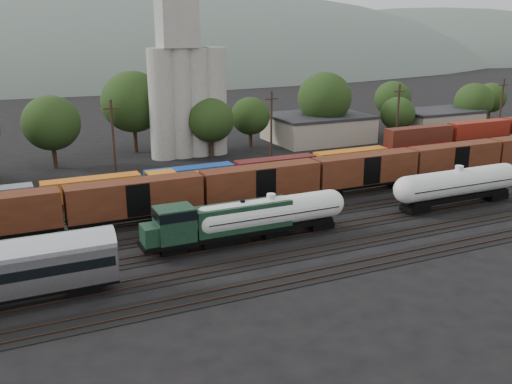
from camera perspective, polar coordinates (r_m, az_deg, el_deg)
name	(u,v)px	position (r m, az deg, el deg)	size (l,w,h in m)	color
ground	(263,222)	(65.08, 0.67, -3.00)	(600.00, 600.00, 0.00)	black
tracks	(263,221)	(65.06, 0.67, -2.96)	(180.00, 33.20, 0.20)	black
green_locomotive	(215,223)	(57.04, -4.10, -3.14)	(17.12, 3.02, 4.53)	black
tank_car_a	(271,214)	(59.35, 1.51, -2.18)	(17.43, 3.12, 4.57)	silver
tank_car_b	(458,184)	(73.79, 19.51, 0.75)	(18.73, 3.35, 4.91)	silver
orange_locomotive	(195,185)	(71.54, -6.16, 0.73)	(16.72, 2.79, 4.18)	black
boxcar_string	(261,183)	(69.33, 0.49, 0.93)	(138.20, 2.90, 4.20)	black
container_wall	(308,159)	(83.65, 5.25, 3.29)	(184.83, 2.60, 5.80)	black
grain_silo	(187,89)	(96.63, -6.93, 10.15)	(13.40, 5.00, 29.00)	#9F9C92
industrial_sheds	(209,140)	(98.33, -4.76, 5.19)	(119.38, 17.26, 5.10)	#9E937F
tree_band	(156,115)	(97.76, -10.00, 7.60)	(161.39, 20.56, 14.07)	black
utility_poles	(197,135)	(83.20, -5.92, 5.66)	(122.20, 0.36, 12.00)	black
distant_hills	(94,106)	(322.10, -15.91, 8.30)	(860.00, 286.00, 130.00)	#59665B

